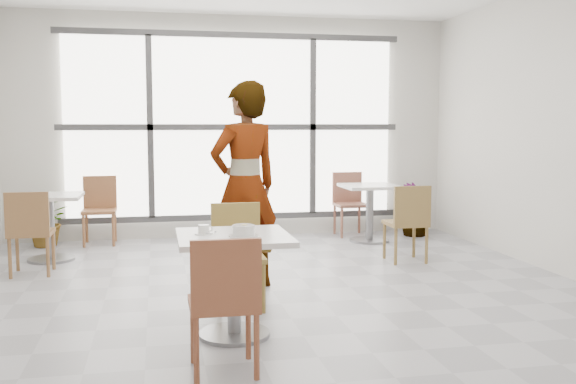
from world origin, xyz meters
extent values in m
plane|color=#9E9EA5|center=(0.00, 0.00, 0.00)|extent=(7.00, 7.00, 0.00)
plane|color=silver|center=(0.00, 3.50, 1.50)|extent=(6.00, 0.00, 6.00)
plane|color=silver|center=(0.00, -3.50, 1.50)|extent=(6.00, 0.00, 6.00)
cube|color=white|center=(0.00, 3.44, 1.50)|extent=(4.40, 0.04, 2.40)
cube|color=#3F3F42|center=(0.00, 3.41, 1.50)|extent=(4.60, 0.05, 0.08)
cube|color=#3F3F42|center=(-1.10, 3.41, 1.50)|extent=(0.08, 0.05, 2.40)
cube|color=#3F3F42|center=(1.10, 3.41, 1.50)|extent=(0.08, 0.05, 2.40)
cube|color=#3F3F42|center=(0.00, 3.41, 0.28)|extent=(4.60, 0.05, 0.08)
cube|color=#3F3F42|center=(0.00, 3.41, 2.72)|extent=(4.60, 0.05, 0.08)
cube|color=white|center=(-0.49, -0.77, 0.73)|extent=(0.80, 0.80, 0.04)
cylinder|color=slate|center=(-0.49, -0.77, 0.35)|extent=(0.10, 0.10, 0.71)
cylinder|color=slate|center=(-0.49, -0.77, 0.01)|extent=(0.52, 0.52, 0.03)
cube|color=brown|center=(-0.64, -1.43, 0.43)|extent=(0.42, 0.42, 0.04)
cube|color=brown|center=(-0.64, -1.62, 0.66)|extent=(0.42, 0.04, 0.42)
cylinder|color=brown|center=(-0.46, -1.25, 0.21)|extent=(0.04, 0.04, 0.41)
cylinder|color=brown|center=(-0.46, -1.61, 0.21)|extent=(0.04, 0.04, 0.41)
cylinder|color=brown|center=(-0.82, -1.25, 0.21)|extent=(0.04, 0.04, 0.41)
cylinder|color=brown|center=(-0.82, -1.61, 0.21)|extent=(0.04, 0.04, 0.41)
cube|color=olive|center=(-0.37, -0.06, 0.43)|extent=(0.42, 0.42, 0.04)
cube|color=olive|center=(-0.37, 0.13, 0.66)|extent=(0.42, 0.04, 0.42)
cylinder|color=olive|center=(-0.55, -0.24, 0.21)|extent=(0.04, 0.04, 0.41)
cylinder|color=olive|center=(-0.55, 0.12, 0.21)|extent=(0.04, 0.04, 0.41)
cylinder|color=olive|center=(-0.19, -0.24, 0.21)|extent=(0.04, 0.04, 0.41)
cylinder|color=olive|center=(-0.19, 0.12, 0.21)|extent=(0.04, 0.04, 0.41)
cylinder|color=silver|center=(-0.43, -0.86, 0.76)|extent=(0.21, 0.21, 0.01)
cylinder|color=silver|center=(-0.43, -0.86, 0.80)|extent=(0.16, 0.16, 0.07)
torus|color=silver|center=(-0.43, -0.86, 0.83)|extent=(0.16, 0.16, 0.01)
cylinder|color=tan|center=(-0.43, -0.86, 0.80)|extent=(0.14, 0.14, 0.05)
cylinder|color=beige|center=(-0.44, -0.86, 0.83)|extent=(0.03, 0.03, 0.01)
cylinder|color=beige|center=(-0.43, -0.87, 0.83)|extent=(0.03, 0.03, 0.02)
cylinder|color=beige|center=(-0.44, -0.86, 0.83)|extent=(0.03, 0.03, 0.02)
cylinder|color=beige|center=(-0.41, -0.86, 0.83)|extent=(0.03, 0.03, 0.02)
cylinder|color=#F7ED9F|center=(-0.42, -0.87, 0.83)|extent=(0.03, 0.03, 0.01)
cylinder|color=#F2EC9C|center=(-0.43, -0.86, 0.83)|extent=(0.03, 0.03, 0.02)
cylinder|color=beige|center=(-0.42, -0.86, 0.83)|extent=(0.03, 0.03, 0.02)
cylinder|color=#EFE79A|center=(-0.43, -0.85, 0.83)|extent=(0.03, 0.03, 0.02)
cylinder|color=#F8E9A0|center=(-0.44, -0.85, 0.83)|extent=(0.03, 0.03, 0.01)
cylinder|color=#F7E89F|center=(-0.45, -0.85, 0.82)|extent=(0.03, 0.03, 0.02)
cylinder|color=white|center=(-0.70, -0.70, 0.75)|extent=(0.13, 0.13, 0.01)
cylinder|color=white|center=(-0.70, -0.70, 0.79)|extent=(0.08, 0.08, 0.06)
torus|color=white|center=(-0.66, -0.70, 0.79)|extent=(0.05, 0.01, 0.05)
cylinder|color=black|center=(-0.70, -0.70, 0.81)|extent=(0.07, 0.07, 0.00)
cube|color=silver|center=(-0.65, -0.72, 0.76)|extent=(0.09, 0.05, 0.00)
sphere|color=silver|center=(-0.62, -0.71, 0.76)|extent=(0.02, 0.02, 0.02)
imported|color=black|center=(-0.22, 0.63, 0.97)|extent=(0.83, 0.71, 1.94)
cube|color=white|center=(-2.22, 2.29, 0.73)|extent=(0.70, 0.70, 0.04)
cylinder|color=gray|center=(-2.22, 2.29, 0.35)|extent=(0.10, 0.10, 0.71)
cylinder|color=gray|center=(-2.22, 2.29, 0.01)|extent=(0.52, 0.52, 0.03)
cube|color=white|center=(1.71, 2.72, 0.73)|extent=(0.70, 0.70, 0.04)
cylinder|color=gray|center=(1.71, 2.72, 0.35)|extent=(0.10, 0.10, 0.71)
cylinder|color=gray|center=(1.71, 2.72, 0.01)|extent=(0.52, 0.52, 0.03)
cube|color=brown|center=(-2.30, 1.61, 0.43)|extent=(0.42, 0.42, 0.04)
cube|color=brown|center=(-2.30, 1.42, 0.66)|extent=(0.42, 0.04, 0.42)
cylinder|color=brown|center=(-2.12, 1.79, 0.21)|extent=(0.04, 0.04, 0.41)
cylinder|color=brown|center=(-2.12, 1.43, 0.21)|extent=(0.04, 0.04, 0.41)
cylinder|color=brown|center=(-2.48, 1.79, 0.21)|extent=(0.04, 0.04, 0.41)
cylinder|color=brown|center=(-2.48, 1.43, 0.21)|extent=(0.04, 0.04, 0.41)
cube|color=#945E3A|center=(-1.76, 3.20, 0.43)|extent=(0.42, 0.42, 0.04)
cube|color=#945E3A|center=(-1.76, 3.39, 0.66)|extent=(0.42, 0.04, 0.42)
cylinder|color=#945E3A|center=(-1.94, 3.02, 0.21)|extent=(0.04, 0.04, 0.41)
cylinder|color=#945E3A|center=(-1.94, 3.38, 0.21)|extent=(0.04, 0.04, 0.41)
cylinder|color=#945E3A|center=(-1.58, 3.02, 0.21)|extent=(0.04, 0.04, 0.41)
cylinder|color=#945E3A|center=(-1.58, 3.38, 0.21)|extent=(0.04, 0.04, 0.41)
cube|color=olive|center=(1.70, 1.45, 0.43)|extent=(0.42, 0.42, 0.04)
cube|color=olive|center=(1.70, 1.26, 0.66)|extent=(0.42, 0.04, 0.42)
cylinder|color=olive|center=(1.88, 1.63, 0.21)|extent=(0.04, 0.04, 0.41)
cylinder|color=olive|center=(1.88, 1.27, 0.21)|extent=(0.04, 0.04, 0.41)
cylinder|color=olive|center=(1.52, 1.63, 0.21)|extent=(0.04, 0.04, 0.41)
cylinder|color=olive|center=(1.52, 1.27, 0.21)|extent=(0.04, 0.04, 0.41)
cube|color=#955C49|center=(1.60, 3.20, 0.43)|extent=(0.42, 0.42, 0.04)
cube|color=#955C49|center=(1.60, 3.39, 0.66)|extent=(0.42, 0.04, 0.42)
cylinder|color=#955C49|center=(1.42, 3.02, 0.21)|extent=(0.04, 0.04, 0.41)
cylinder|color=#955C49|center=(1.42, 3.38, 0.21)|extent=(0.04, 0.04, 0.41)
cylinder|color=#955C49|center=(1.78, 3.02, 0.21)|extent=(0.04, 0.04, 0.41)
cylinder|color=#955C49|center=(1.78, 3.38, 0.21)|extent=(0.04, 0.04, 0.41)
imported|color=#557C3F|center=(-2.39, 3.18, 0.33)|extent=(0.68, 0.62, 0.65)
imported|color=#49793E|center=(2.46, 3.01, 0.37)|extent=(0.54, 0.54, 0.73)
camera|label=1|loc=(-1.03, -5.37, 1.54)|focal=40.59mm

